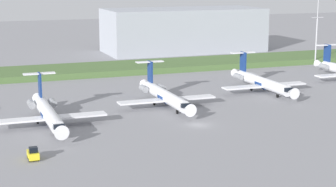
{
  "coord_description": "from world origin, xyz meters",
  "views": [
    {
      "loc": [
        -44.68,
        -102.83,
        29.86
      ],
      "look_at": [
        0.0,
        17.84,
        3.0
      ],
      "focal_mm": 61.39,
      "sensor_mm": 36.0,
      "label": 1
    }
  ],
  "objects": [
    {
      "name": "antenna_mast",
      "position": [
        67.65,
        58.46,
        10.02
      ],
      "size": [
        4.4,
        0.5,
        24.18
      ],
      "color": "#B2B2B7",
      "rests_on": "ground"
    },
    {
      "name": "regional_jet_second",
      "position": [
        -28.41,
        10.56,
        2.54
      ],
      "size": [
        22.81,
        31.0,
        9.0
      ],
      "color": "white",
      "rests_on": "ground"
    },
    {
      "name": "baggage_tug",
      "position": [
        -34.2,
        -10.92,
        1.0
      ],
      "size": [
        1.72,
        3.2,
        2.3
      ],
      "color": "yellow",
      "rests_on": "ground"
    },
    {
      "name": "regional_jet_fourth",
      "position": [
        28.55,
        25.32,
        2.54
      ],
      "size": [
        22.81,
        31.0,
        9.0
      ],
      "color": "white",
      "rests_on": "ground"
    },
    {
      "name": "grass_berm",
      "position": [
        0.0,
        69.14,
        0.91
      ],
      "size": [
        320.0,
        20.0,
        1.82
      ],
      "primitive_type": "cube",
      "color": "#4C6B38",
      "rests_on": "ground"
    },
    {
      "name": "regional_jet_third",
      "position": [
        -0.65,
        18.31,
        2.54
      ],
      "size": [
        22.81,
        31.0,
        9.0
      ],
      "color": "white",
      "rests_on": "ground"
    },
    {
      "name": "distant_hangar",
      "position": [
        38.99,
        105.74,
        8.36
      ],
      "size": [
        61.1,
        25.95,
        16.72
      ],
      "primitive_type": "cube",
      "color": "#9EA3AD",
      "rests_on": "ground"
    },
    {
      "name": "ground_plane",
      "position": [
        0.0,
        30.0,
        0.0
      ],
      "size": [
        500.0,
        500.0,
        0.0
      ],
      "primitive_type": "plane",
      "color": "gray"
    }
  ]
}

